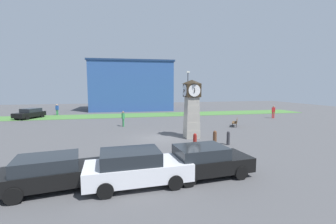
{
  "coord_description": "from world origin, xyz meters",
  "views": [
    {
      "loc": [
        -3.38,
        -18.12,
        4.26
      ],
      "look_at": [
        1.05,
        1.92,
        2.01
      ],
      "focal_mm": 24.0,
      "sensor_mm": 36.0,
      "label": 1
    }
  ],
  "objects_px": {
    "car_near_tower": "(136,167)",
    "bench": "(235,122)",
    "car_far_lot": "(30,113)",
    "pedestrian_near_bench": "(123,118)",
    "pedestrian_by_cars": "(273,111)",
    "clock_tower": "(192,108)",
    "bollard_near_tower": "(228,138)",
    "street_lamp_far_side": "(188,90)",
    "pedestrian_crossing_lot": "(57,109)",
    "bollard_mid_row": "(215,138)",
    "car_navy_sedan": "(54,172)",
    "car_by_building": "(205,161)",
    "bollard_far_row": "(195,141)"
  },
  "relations": [
    {
      "from": "car_by_building",
      "to": "pedestrian_near_bench",
      "type": "xyz_separation_m",
      "value": [
        -3.53,
        14.89,
        0.2
      ]
    },
    {
      "from": "clock_tower",
      "to": "pedestrian_near_bench",
      "type": "xyz_separation_m",
      "value": [
        -5.55,
        6.82,
        -1.58
      ]
    },
    {
      "from": "bench",
      "to": "street_lamp_far_side",
      "type": "height_order",
      "value": "street_lamp_far_side"
    },
    {
      "from": "pedestrian_crossing_lot",
      "to": "pedestrian_by_cars",
      "type": "distance_m",
      "value": 31.86
    },
    {
      "from": "car_navy_sedan",
      "to": "bollard_mid_row",
      "type": "bearing_deg",
      "value": 27.97
    },
    {
      "from": "bench",
      "to": "bollard_mid_row",
      "type": "bearing_deg",
      "value": -128.32
    },
    {
      "from": "clock_tower",
      "to": "pedestrian_by_cars",
      "type": "bearing_deg",
      "value": 31.44
    },
    {
      "from": "bench",
      "to": "car_by_building",
      "type": "bearing_deg",
      "value": -124.62
    },
    {
      "from": "pedestrian_by_cars",
      "to": "car_navy_sedan",
      "type": "bearing_deg",
      "value": -144.07
    },
    {
      "from": "bollard_far_row",
      "to": "car_near_tower",
      "type": "relative_size",
      "value": 0.23
    },
    {
      "from": "street_lamp_far_side",
      "to": "clock_tower",
      "type": "bearing_deg",
      "value": -106.24
    },
    {
      "from": "car_far_lot",
      "to": "street_lamp_far_side",
      "type": "relative_size",
      "value": 0.66
    },
    {
      "from": "clock_tower",
      "to": "pedestrian_by_cars",
      "type": "relative_size",
      "value": 2.83
    },
    {
      "from": "bollard_mid_row",
      "to": "pedestrian_crossing_lot",
      "type": "height_order",
      "value": "pedestrian_crossing_lot"
    },
    {
      "from": "car_navy_sedan",
      "to": "car_far_lot",
      "type": "height_order",
      "value": "car_navy_sedan"
    },
    {
      "from": "pedestrian_near_bench",
      "to": "pedestrian_crossing_lot",
      "type": "xyz_separation_m",
      "value": [
        -9.69,
        12.36,
        0.02
      ]
    },
    {
      "from": "bench",
      "to": "street_lamp_far_side",
      "type": "xyz_separation_m",
      "value": [
        -2.07,
        10.79,
        3.33
      ]
    },
    {
      "from": "pedestrian_near_bench",
      "to": "bollard_near_tower",
      "type": "bearing_deg",
      "value": -52.42
    },
    {
      "from": "car_by_building",
      "to": "bench",
      "type": "bearing_deg",
      "value": 55.38
    },
    {
      "from": "bench",
      "to": "pedestrian_near_bench",
      "type": "bearing_deg",
      "value": 167.47
    },
    {
      "from": "clock_tower",
      "to": "bollard_near_tower",
      "type": "distance_m",
      "value": 4.01
    },
    {
      "from": "car_near_tower",
      "to": "bench",
      "type": "distance_m",
      "value": 17.19
    },
    {
      "from": "pedestrian_near_bench",
      "to": "pedestrian_crossing_lot",
      "type": "height_order",
      "value": "pedestrian_crossing_lot"
    },
    {
      "from": "bollard_far_row",
      "to": "car_near_tower",
      "type": "height_order",
      "value": "car_near_tower"
    },
    {
      "from": "car_far_lot",
      "to": "pedestrian_near_bench",
      "type": "relative_size",
      "value": 2.62
    },
    {
      "from": "bench",
      "to": "pedestrian_crossing_lot",
      "type": "height_order",
      "value": "pedestrian_crossing_lot"
    },
    {
      "from": "car_far_lot",
      "to": "pedestrian_by_cars",
      "type": "distance_m",
      "value": 33.66
    },
    {
      "from": "car_far_lot",
      "to": "clock_tower",
      "type": "bearing_deg",
      "value": -41.79
    },
    {
      "from": "bollard_far_row",
      "to": "street_lamp_far_side",
      "type": "distance_m",
      "value": 19.24
    },
    {
      "from": "bollard_mid_row",
      "to": "pedestrian_near_bench",
      "type": "height_order",
      "value": "pedestrian_near_bench"
    },
    {
      "from": "car_by_building",
      "to": "bollard_mid_row",
      "type": "bearing_deg",
      "value": 61.14
    },
    {
      "from": "bollard_mid_row",
      "to": "car_near_tower",
      "type": "height_order",
      "value": "car_near_tower"
    },
    {
      "from": "bollard_near_tower",
      "to": "car_by_building",
      "type": "xyz_separation_m",
      "value": [
        -3.93,
        -5.19,
        0.24
      ]
    },
    {
      "from": "pedestrian_near_bench",
      "to": "pedestrian_crossing_lot",
      "type": "distance_m",
      "value": 15.71
    },
    {
      "from": "bollard_mid_row",
      "to": "pedestrian_by_cars",
      "type": "height_order",
      "value": "pedestrian_by_cars"
    },
    {
      "from": "bollard_near_tower",
      "to": "car_far_lot",
      "type": "height_order",
      "value": "car_far_lot"
    },
    {
      "from": "car_by_building",
      "to": "street_lamp_far_side",
      "type": "height_order",
      "value": "street_lamp_far_side"
    },
    {
      "from": "car_near_tower",
      "to": "street_lamp_far_side",
      "type": "relative_size",
      "value": 0.69
    },
    {
      "from": "car_by_building",
      "to": "car_far_lot",
      "type": "xyz_separation_m",
      "value": [
        -15.93,
        24.12,
        -0.04
      ]
    },
    {
      "from": "pedestrian_by_cars",
      "to": "clock_tower",
      "type": "bearing_deg",
      "value": -148.56
    },
    {
      "from": "car_far_lot",
      "to": "bench",
      "type": "distance_m",
      "value": 27.12
    },
    {
      "from": "bench",
      "to": "pedestrian_near_bench",
      "type": "relative_size",
      "value": 0.98
    },
    {
      "from": "bollard_near_tower",
      "to": "pedestrian_by_cars",
      "type": "relative_size",
      "value": 0.6
    },
    {
      "from": "clock_tower",
      "to": "car_far_lot",
      "type": "distance_m",
      "value": 24.14
    },
    {
      "from": "street_lamp_far_side",
      "to": "bench",
      "type": "bearing_deg",
      "value": -79.14
    },
    {
      "from": "car_near_tower",
      "to": "car_by_building",
      "type": "bearing_deg",
      "value": 5.43
    },
    {
      "from": "bollard_far_row",
      "to": "street_lamp_far_side",
      "type": "bearing_deg",
      "value": 74.09
    },
    {
      "from": "bollard_mid_row",
      "to": "car_navy_sedan",
      "type": "distance_m",
      "value": 10.78
    },
    {
      "from": "bollard_near_tower",
      "to": "car_near_tower",
      "type": "height_order",
      "value": "car_near_tower"
    },
    {
      "from": "car_far_lot",
      "to": "pedestrian_near_bench",
      "type": "xyz_separation_m",
      "value": [
        12.4,
        -9.23,
        0.24
      ]
    }
  ]
}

